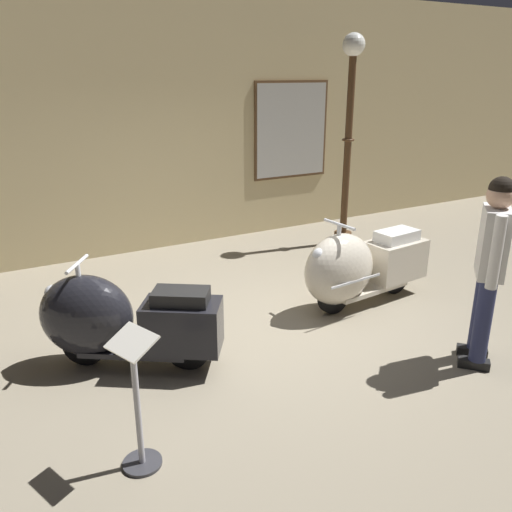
# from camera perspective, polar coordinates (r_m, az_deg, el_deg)

# --- Properties ---
(ground_plane) EXTENTS (60.00, 60.00, 0.00)m
(ground_plane) POSITION_cam_1_polar(r_m,az_deg,el_deg) (5.60, 1.16, -8.49)
(ground_plane) COLOR gray
(showroom_back_wall) EXTENTS (18.00, 0.63, 3.83)m
(showroom_back_wall) POSITION_cam_1_polar(r_m,az_deg,el_deg) (8.07, -12.33, 13.94)
(showroom_back_wall) COLOR #CCB784
(showroom_back_wall) RESTS_ON ground
(scooter_0) EXTENTS (1.67, 1.32, 1.03)m
(scooter_0) POSITION_cam_1_polar(r_m,az_deg,el_deg) (5.01, -15.03, -6.76)
(scooter_0) COLOR black
(scooter_0) RESTS_ON ground
(scooter_1) EXTENTS (1.79, 0.67, 1.07)m
(scooter_1) POSITION_cam_1_polar(r_m,az_deg,el_deg) (6.17, 10.94, -1.20)
(scooter_1) COLOR black
(scooter_1) RESTS_ON ground
(lamppost) EXTENTS (0.33, 0.33, 3.16)m
(lamppost) POSITION_cam_1_polar(r_m,az_deg,el_deg) (8.25, 10.12, 14.22)
(lamppost) COLOR #472D19
(lamppost) RESTS_ON ground
(visitor_0) EXTENTS (0.47, 0.46, 1.79)m
(visitor_0) POSITION_cam_1_polar(r_m,az_deg,el_deg) (5.12, 24.17, -0.41)
(visitor_0) COLOR black
(visitor_0) RESTS_ON ground
(info_stanchion) EXTENTS (0.32, 0.38, 1.03)m
(info_stanchion) POSITION_cam_1_polar(r_m,az_deg,el_deg) (3.80, -12.73, -16.37)
(info_stanchion) COLOR #333338
(info_stanchion) RESTS_ON ground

